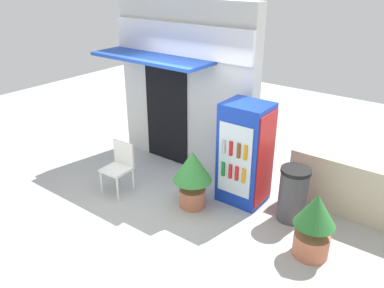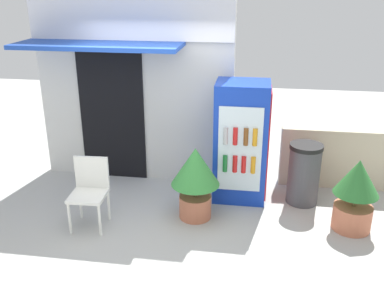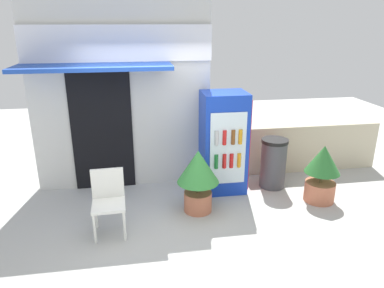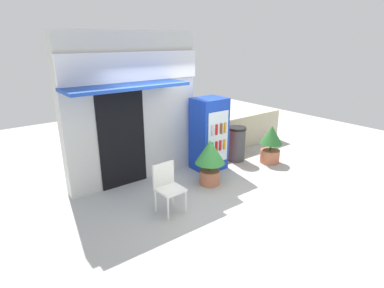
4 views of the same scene
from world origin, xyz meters
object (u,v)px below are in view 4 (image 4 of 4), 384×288
object	(u,v)px
potted_plant_near_shop	(210,157)
potted_plant_curbside	(271,143)
drink_cooler	(209,134)
trash_bin	(236,144)
plastic_chair	(167,184)

from	to	relation	value
potted_plant_near_shop	potted_plant_curbside	size ratio (longest dim) A/B	1.04
drink_cooler	potted_plant_near_shop	world-z (taller)	drink_cooler
drink_cooler	trash_bin	bearing A→B (deg)	-2.28
potted_plant_near_shop	potted_plant_curbside	xyz separation A→B (m)	(2.04, 0.01, -0.09)
drink_cooler	potted_plant_near_shop	distance (m)	0.92
trash_bin	potted_plant_curbside	bearing A→B (deg)	-48.11
potted_plant_curbside	trash_bin	size ratio (longest dim) A/B	1.08
potted_plant_curbside	trash_bin	world-z (taller)	potted_plant_curbside
plastic_chair	trash_bin	world-z (taller)	plastic_chair
plastic_chair	trash_bin	bearing A→B (deg)	19.84
plastic_chair	potted_plant_near_shop	xyz separation A→B (m)	(1.32, 0.36, 0.09)
potted_plant_near_shop	trash_bin	xyz separation A→B (m)	(1.47, 0.65, -0.17)
plastic_chair	potted_plant_curbside	bearing A→B (deg)	6.24
potted_plant_near_shop	trash_bin	size ratio (longest dim) A/B	1.13
potted_plant_curbside	trash_bin	distance (m)	0.86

